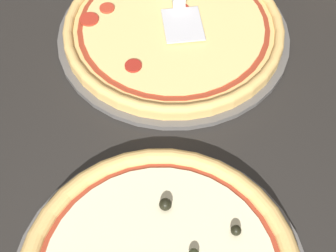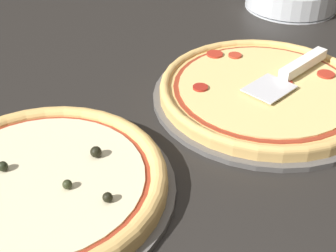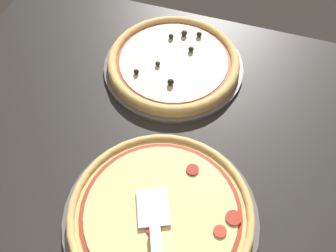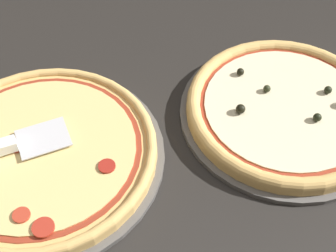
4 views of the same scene
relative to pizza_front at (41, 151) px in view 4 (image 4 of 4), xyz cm
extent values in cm
cube|color=black|center=(1.48, 8.13, -4.13)|extent=(141.99, 119.14, 3.60)
cylinder|color=#565451|center=(-0.02, 0.00, -1.83)|extent=(42.49, 42.49, 1.00)
cylinder|color=#DBAD60|center=(-0.02, 0.00, -0.49)|extent=(39.94, 39.94, 1.67)
torus|color=#DBAD60|center=(-0.02, 0.00, 0.34)|extent=(39.94, 39.94, 1.80)
cylinder|color=maroon|center=(-0.02, 0.00, 0.42)|extent=(34.72, 34.72, 0.15)
cylinder|color=#E5C67A|center=(-0.02, 0.00, 0.54)|extent=(32.75, 32.75, 0.40)
cylinder|color=#AD2D1E|center=(14.92, 3.39, 0.94)|extent=(3.43, 3.43, 0.40)
cylinder|color=#B73823|center=(12.90, -0.32, 0.94)|extent=(2.75, 2.75, 0.40)
cylinder|color=maroon|center=(3.64, 11.78, 0.94)|extent=(2.87, 2.87, 0.40)
cylinder|color=#AD2D1E|center=(-0.38, -4.00, 0.94)|extent=(2.89, 2.89, 0.40)
cylinder|color=#565451|center=(-10.71, 43.44, -1.83)|extent=(39.16, 39.16, 1.00)
cylinder|color=#DBAD60|center=(-10.71, 43.44, -0.53)|extent=(36.81, 36.81, 1.59)
torus|color=#DBAD60|center=(-10.71, 43.44, 0.26)|extent=(36.81, 36.81, 2.56)
cylinder|color=maroon|center=(-10.71, 43.44, 0.34)|extent=(32.00, 32.00, 0.15)
cylinder|color=beige|center=(-10.71, 43.44, 0.46)|extent=(30.19, 30.19, 0.40)
sphere|color=black|center=(-8.84, 34.77, 1.54)|extent=(1.75, 1.75, 1.75)
sphere|color=black|center=(-14.04, 51.62, 1.39)|extent=(1.46, 1.46, 1.46)
sphere|color=#282D19|center=(-14.24, 40.21, 1.35)|extent=(1.38, 1.38, 1.38)
sphere|color=black|center=(-18.76, 35.62, 1.38)|extent=(1.43, 1.43, 1.43)
sphere|color=black|center=(-7.09, 48.27, 1.43)|extent=(1.53, 1.53, 1.53)
cube|color=silver|center=(-1.80, 0.34, 1.36)|extent=(9.74, 10.67, 0.24)
camera|label=1|loc=(-16.86, 60.72, 59.56)|focal=50.00mm
camera|label=2|loc=(-64.22, 44.35, 46.04)|focal=50.00mm
camera|label=3|loc=(11.46, -30.68, 79.12)|focal=42.00mm
camera|label=4|loc=(48.06, 22.45, 63.83)|focal=50.00mm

